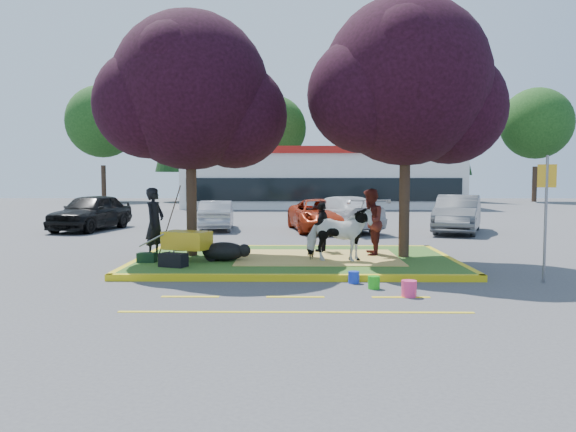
{
  "coord_description": "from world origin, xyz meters",
  "views": [
    {
      "loc": [
        -0.02,
        -14.69,
        2.28
      ],
      "look_at": [
        -0.19,
        0.5,
        1.21
      ],
      "focal_mm": 35.0,
      "sensor_mm": 36.0,
      "label": 1
    }
  ],
  "objects_px": {
    "bucket_green": "(374,282)",
    "cow": "(339,234)",
    "wheelbarrow": "(188,241)",
    "sign_post": "(546,204)",
    "calf": "(224,251)",
    "bucket_pink": "(409,289)",
    "handler": "(155,223)",
    "car_silver": "(217,215)",
    "bucket_blue": "(354,277)",
    "car_black": "(91,212)"
  },
  "relations": [
    {
      "from": "handler",
      "to": "wheelbarrow",
      "type": "xyz_separation_m",
      "value": [
        0.99,
        -0.69,
        -0.4
      ]
    },
    {
      "from": "calf",
      "to": "cow",
      "type": "bearing_deg",
      "value": -16.74
    },
    {
      "from": "cow",
      "to": "bucket_green",
      "type": "height_order",
      "value": "cow"
    },
    {
      "from": "wheelbarrow",
      "to": "bucket_blue",
      "type": "relative_size",
      "value": 7.83
    },
    {
      "from": "handler",
      "to": "sign_post",
      "type": "bearing_deg",
      "value": -90.54
    },
    {
      "from": "handler",
      "to": "wheelbarrow",
      "type": "distance_m",
      "value": 1.28
    },
    {
      "from": "cow",
      "to": "bucket_green",
      "type": "bearing_deg",
      "value": -164.28
    },
    {
      "from": "bucket_pink",
      "to": "car_black",
      "type": "height_order",
      "value": "car_black"
    },
    {
      "from": "sign_post",
      "to": "bucket_blue",
      "type": "height_order",
      "value": "sign_post"
    },
    {
      "from": "handler",
      "to": "car_silver",
      "type": "relative_size",
      "value": 0.48
    },
    {
      "from": "sign_post",
      "to": "bucket_green",
      "type": "relative_size",
      "value": 10.47
    },
    {
      "from": "handler",
      "to": "wheelbarrow",
      "type": "bearing_deg",
      "value": -108.92
    },
    {
      "from": "car_silver",
      "to": "cow",
      "type": "bearing_deg",
      "value": 109.15
    },
    {
      "from": "calf",
      "to": "wheelbarrow",
      "type": "bearing_deg",
      "value": 174.36
    },
    {
      "from": "cow",
      "to": "bucket_pink",
      "type": "height_order",
      "value": "cow"
    },
    {
      "from": "wheelbarrow",
      "to": "cow",
      "type": "bearing_deg",
      "value": 19.75
    },
    {
      "from": "car_black",
      "to": "cow",
      "type": "bearing_deg",
      "value": -34.26
    },
    {
      "from": "bucket_green",
      "to": "cow",
      "type": "bearing_deg",
      "value": 100.86
    },
    {
      "from": "bucket_green",
      "to": "car_black",
      "type": "height_order",
      "value": "car_black"
    },
    {
      "from": "cow",
      "to": "handler",
      "type": "relative_size",
      "value": 0.89
    },
    {
      "from": "cow",
      "to": "car_black",
      "type": "bearing_deg",
      "value": 49.82
    },
    {
      "from": "cow",
      "to": "wheelbarrow",
      "type": "relative_size",
      "value": 0.82
    },
    {
      "from": "calf",
      "to": "sign_post",
      "type": "relative_size",
      "value": 0.4
    },
    {
      "from": "handler",
      "to": "bucket_blue",
      "type": "distance_m",
      "value": 5.76
    },
    {
      "from": "bucket_pink",
      "to": "car_silver",
      "type": "distance_m",
      "value": 14.62
    },
    {
      "from": "cow",
      "to": "car_silver",
      "type": "height_order",
      "value": "cow"
    },
    {
      "from": "calf",
      "to": "handler",
      "type": "xyz_separation_m",
      "value": [
        -1.88,
        0.57,
        0.68
      ]
    },
    {
      "from": "bucket_green",
      "to": "wheelbarrow",
      "type": "bearing_deg",
      "value": 148.1
    },
    {
      "from": "sign_post",
      "to": "car_black",
      "type": "relative_size",
      "value": 0.6
    },
    {
      "from": "bucket_blue",
      "to": "bucket_pink",
      "type": "bearing_deg",
      "value": -55.94
    },
    {
      "from": "wheelbarrow",
      "to": "car_silver",
      "type": "distance_m",
      "value": 10.12
    },
    {
      "from": "calf",
      "to": "bucket_pink",
      "type": "distance_m",
      "value": 5.34
    },
    {
      "from": "sign_post",
      "to": "car_silver",
      "type": "bearing_deg",
      "value": 136.04
    },
    {
      "from": "handler",
      "to": "cow",
      "type": "bearing_deg",
      "value": -82.67
    },
    {
      "from": "bucket_green",
      "to": "car_black",
      "type": "distance_m",
      "value": 16.18
    },
    {
      "from": "handler",
      "to": "bucket_pink",
      "type": "height_order",
      "value": "handler"
    },
    {
      "from": "bucket_blue",
      "to": "car_silver",
      "type": "height_order",
      "value": "car_silver"
    },
    {
      "from": "handler",
      "to": "bucket_pink",
      "type": "xyz_separation_m",
      "value": [
        5.86,
        -4.12,
        -0.92
      ]
    },
    {
      "from": "cow",
      "to": "wheelbarrow",
      "type": "bearing_deg",
      "value": 94.33
    },
    {
      "from": "car_silver",
      "to": "bucket_blue",
      "type": "bearing_deg",
      "value": 106.16
    },
    {
      "from": "bucket_pink",
      "to": "car_black",
      "type": "bearing_deg",
      "value": 129.44
    },
    {
      "from": "calf",
      "to": "car_black",
      "type": "xyz_separation_m",
      "value": [
        -6.89,
        9.65,
        0.39
      ]
    },
    {
      "from": "bucket_blue",
      "to": "car_black",
      "type": "relative_size",
      "value": 0.06
    },
    {
      "from": "handler",
      "to": "car_black",
      "type": "distance_m",
      "value": 10.38
    },
    {
      "from": "wheelbarrow",
      "to": "bucket_pink",
      "type": "height_order",
      "value": "wheelbarrow"
    },
    {
      "from": "wheelbarrow",
      "to": "sign_post",
      "type": "relative_size",
      "value": 0.73
    },
    {
      "from": "sign_post",
      "to": "bucket_pink",
      "type": "relative_size",
      "value": 8.77
    },
    {
      "from": "cow",
      "to": "calf",
      "type": "height_order",
      "value": "cow"
    },
    {
      "from": "bucket_green",
      "to": "bucket_blue",
      "type": "bearing_deg",
      "value": 120.39
    },
    {
      "from": "bucket_pink",
      "to": "car_silver",
      "type": "height_order",
      "value": "car_silver"
    }
  ]
}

